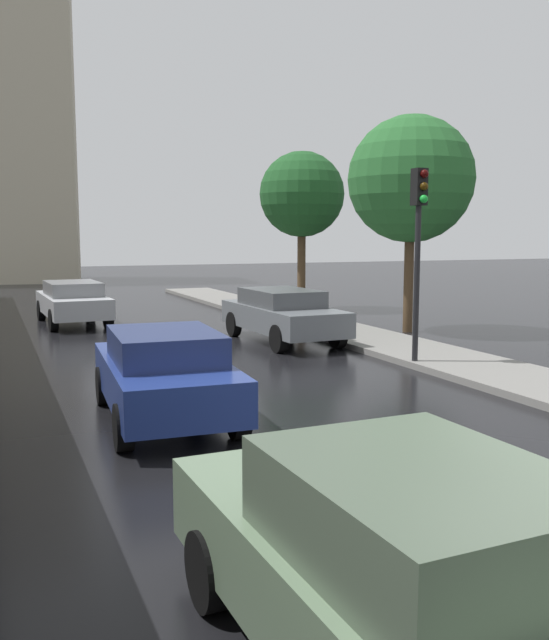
# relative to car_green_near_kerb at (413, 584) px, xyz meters

# --- Properties ---
(car_green_near_kerb) EXTENTS (1.81, 4.43, 1.49)m
(car_green_near_kerb) POSITION_rel_car_green_near_kerb_xyz_m (0.00, 0.00, 0.00)
(car_green_near_kerb) COLOR slate
(car_green_near_kerb) RESTS_ON ground
(car_blue_mid_road) EXTENTS (1.96, 4.03, 1.37)m
(car_blue_mid_road) POSITION_rel_car_green_near_kerb_xyz_m (0.15, 6.70, -0.02)
(car_blue_mid_road) COLOR navy
(car_blue_mid_road) RESTS_ON ground
(car_silver_far_ahead) EXTENTS (1.95, 4.52, 1.34)m
(car_silver_far_ahead) POSITION_rel_car_green_near_kerb_xyz_m (0.19, 18.83, -0.01)
(car_silver_far_ahead) COLOR #B2B5BA
(car_silver_far_ahead) RESTS_ON ground
(car_grey_behind_camera) EXTENTS (1.92, 4.54, 1.37)m
(car_grey_behind_camera) POSITION_rel_car_green_near_kerb_xyz_m (4.82, 13.05, 0.00)
(car_grey_behind_camera) COLOR slate
(car_grey_behind_camera) RESTS_ON ground
(traffic_light) EXTENTS (0.26, 0.39, 3.99)m
(traffic_light) POSITION_rel_car_green_near_kerb_xyz_m (6.01, 8.74, 2.18)
(traffic_light) COLOR black
(traffic_light) RESTS_ON sidewalk_strip
(street_tree_near) EXTENTS (3.55, 3.55, 6.12)m
(street_tree_near) POSITION_rel_car_green_near_kerb_xyz_m (8.89, 13.33, 3.58)
(street_tree_near) COLOR #4C3823
(street_tree_near) RESTS_ON ground
(street_tree_mid) EXTENTS (3.12, 3.12, 5.82)m
(street_tree_mid) POSITION_rel_car_green_near_kerb_xyz_m (8.53, 19.81, 3.50)
(street_tree_mid) COLOR #4C3823
(street_tree_mid) RESTS_ON ground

